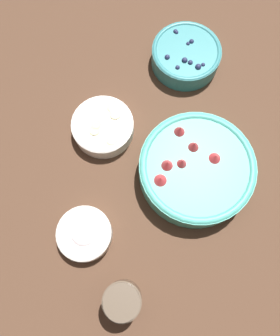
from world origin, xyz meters
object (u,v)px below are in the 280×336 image
at_px(bowl_bananas, 103,126).
at_px(bowl_strawberries, 196,169).
at_px(bowl_blueberries, 186,55).
at_px(jar_chocolate, 123,300).
at_px(bowl_cream, 85,234).

bearing_deg(bowl_bananas, bowl_strawberries, -65.92).
xyz_separation_m(bowl_blueberries, bowl_bananas, (-0.29, -0.03, -0.01)).
bearing_deg(bowl_blueberries, jar_chocolate, -143.16).
bearing_deg(bowl_bananas, bowl_cream, -135.90).
distance_m(bowl_blueberries, bowl_bananas, 0.29).
bearing_deg(bowl_strawberries, bowl_blueberries, 53.05).
height_order(bowl_strawberries, bowl_blueberries, bowl_strawberries).
height_order(bowl_bananas, bowl_cream, bowl_cream).
relative_size(bowl_cream, jar_chocolate, 1.14).
bearing_deg(jar_chocolate, bowl_cream, 84.89).
bearing_deg(bowl_blueberries, bowl_cream, -156.53).
bearing_deg(jar_chocolate, bowl_strawberries, 21.19).
xyz_separation_m(bowl_strawberries, bowl_cream, (-0.29, 0.04, -0.02)).
relative_size(bowl_strawberries, bowl_bananas, 1.75).
height_order(bowl_blueberries, bowl_cream, bowl_blueberries).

